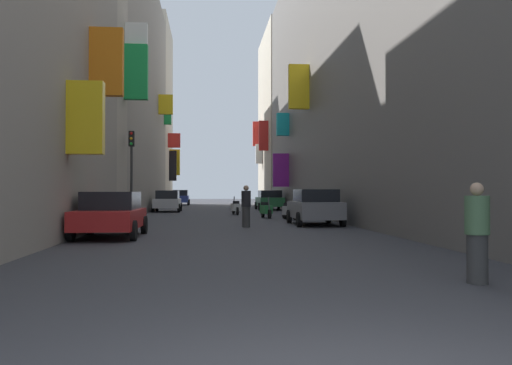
{
  "coord_description": "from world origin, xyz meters",
  "views": [
    {
      "loc": [
        -0.98,
        -3.49,
        1.44
      ],
      "look_at": [
        2.44,
        34.43,
        2.06
      ],
      "focal_mm": 38.04,
      "sensor_mm": 36.0,
      "label": 1
    }
  ],
  "objects_px": {
    "parked_car_green": "(270,200)",
    "parked_car_blue": "(181,197)",
    "pedestrian_crossing": "(477,233)",
    "scooter_white": "(236,207)",
    "parked_car_silver": "(168,201)",
    "traffic_light_near_corner": "(131,160)",
    "pedestrian_near_left": "(246,206)",
    "parked_car_grey": "(315,206)",
    "parked_car_red": "(111,213)",
    "scooter_green": "(266,209)",
    "scooter_silver": "(290,211)"
  },
  "relations": [
    {
      "from": "parked_car_green",
      "to": "parked_car_blue",
      "type": "bearing_deg",
      "value": 116.03
    },
    {
      "from": "pedestrian_crossing",
      "to": "scooter_white",
      "type": "bearing_deg",
      "value": 95.55
    },
    {
      "from": "parked_car_silver",
      "to": "traffic_light_near_corner",
      "type": "distance_m",
      "value": 12.46
    },
    {
      "from": "parked_car_green",
      "to": "pedestrian_near_left",
      "type": "bearing_deg",
      "value": -99.24
    },
    {
      "from": "parked_car_green",
      "to": "scooter_white",
      "type": "relative_size",
      "value": 2.42
    },
    {
      "from": "parked_car_grey",
      "to": "pedestrian_near_left",
      "type": "height_order",
      "value": "pedestrian_near_left"
    },
    {
      "from": "traffic_light_near_corner",
      "to": "parked_car_silver",
      "type": "bearing_deg",
      "value": 86.04
    },
    {
      "from": "parked_car_red",
      "to": "parked_car_green",
      "type": "xyz_separation_m",
      "value": [
        7.84,
        24.48,
        0.04
      ]
    },
    {
      "from": "scooter_green",
      "to": "pedestrian_near_left",
      "type": "bearing_deg",
      "value": -102.26
    },
    {
      "from": "parked_car_silver",
      "to": "pedestrian_crossing",
      "type": "relative_size",
      "value": 2.67
    },
    {
      "from": "parked_car_blue",
      "to": "pedestrian_near_left",
      "type": "relative_size",
      "value": 2.52
    },
    {
      "from": "parked_car_red",
      "to": "scooter_white",
      "type": "bearing_deg",
      "value": 73.55
    },
    {
      "from": "parked_car_grey",
      "to": "scooter_green",
      "type": "xyz_separation_m",
      "value": [
        -1.43,
        6.24,
        -0.33
      ]
    },
    {
      "from": "parked_car_silver",
      "to": "scooter_green",
      "type": "distance_m",
      "value": 11.35
    },
    {
      "from": "parked_car_red",
      "to": "parked_car_green",
      "type": "distance_m",
      "value": 25.71
    },
    {
      "from": "scooter_white",
      "to": "scooter_silver",
      "type": "bearing_deg",
      "value": -68.67
    },
    {
      "from": "parked_car_blue",
      "to": "parked_car_green",
      "type": "height_order",
      "value": "parked_car_blue"
    },
    {
      "from": "scooter_green",
      "to": "traffic_light_near_corner",
      "type": "distance_m",
      "value": 7.71
    },
    {
      "from": "parked_car_red",
      "to": "parked_car_blue",
      "type": "height_order",
      "value": "parked_car_blue"
    },
    {
      "from": "scooter_white",
      "to": "pedestrian_crossing",
      "type": "relative_size",
      "value": 1.16
    },
    {
      "from": "scooter_silver",
      "to": "scooter_green",
      "type": "distance_m",
      "value": 2.17
    },
    {
      "from": "parked_car_red",
      "to": "parked_car_silver",
      "type": "xyz_separation_m",
      "value": [
        0.21,
        21.44,
        0.03
      ]
    },
    {
      "from": "parked_car_silver",
      "to": "parked_car_green",
      "type": "xyz_separation_m",
      "value": [
        7.63,
        3.05,
        0.01
      ]
    },
    {
      "from": "scooter_silver",
      "to": "pedestrian_crossing",
      "type": "distance_m",
      "value": 19.11
    },
    {
      "from": "parked_car_green",
      "to": "parked_car_grey",
      "type": "bearing_deg",
      "value": -90.69
    },
    {
      "from": "scooter_white",
      "to": "parked_car_green",
      "type": "bearing_deg",
      "value": 69.75
    },
    {
      "from": "parked_car_red",
      "to": "scooter_green",
      "type": "xyz_separation_m",
      "value": [
        6.19,
        11.79,
        -0.29
      ]
    },
    {
      "from": "parked_car_grey",
      "to": "pedestrian_near_left",
      "type": "distance_m",
      "value": 3.26
    },
    {
      "from": "parked_car_blue",
      "to": "parked_car_grey",
      "type": "bearing_deg",
      "value": -77.91
    },
    {
      "from": "scooter_green",
      "to": "parked_car_silver",
      "type": "bearing_deg",
      "value": 121.78
    },
    {
      "from": "scooter_silver",
      "to": "scooter_green",
      "type": "bearing_deg",
      "value": 117.96
    },
    {
      "from": "pedestrian_near_left",
      "to": "scooter_white",
      "type": "bearing_deg",
      "value": 89.08
    },
    {
      "from": "parked_car_silver",
      "to": "parked_car_green",
      "type": "bearing_deg",
      "value": 21.75
    },
    {
      "from": "parked_car_blue",
      "to": "scooter_silver",
      "type": "bearing_deg",
      "value": -76.98
    },
    {
      "from": "traffic_light_near_corner",
      "to": "parked_car_red",
      "type": "bearing_deg",
      "value": -86.05
    },
    {
      "from": "pedestrian_crossing",
      "to": "parked_car_red",
      "type": "bearing_deg",
      "value": 128.07
    },
    {
      "from": "parked_car_blue",
      "to": "scooter_silver",
      "type": "height_order",
      "value": "parked_car_blue"
    },
    {
      "from": "parked_car_red",
      "to": "traffic_light_near_corner",
      "type": "height_order",
      "value": "traffic_light_near_corner"
    },
    {
      "from": "parked_car_silver",
      "to": "traffic_light_near_corner",
      "type": "xyz_separation_m",
      "value": [
        -0.85,
        -12.23,
        2.18
      ]
    },
    {
      "from": "parked_car_silver",
      "to": "scooter_white",
      "type": "bearing_deg",
      "value": -49.39
    },
    {
      "from": "pedestrian_crossing",
      "to": "scooter_silver",
      "type": "bearing_deg",
      "value": 90.07
    },
    {
      "from": "parked_car_silver",
      "to": "pedestrian_near_left",
      "type": "height_order",
      "value": "pedestrian_near_left"
    },
    {
      "from": "parked_car_blue",
      "to": "scooter_green",
      "type": "relative_size",
      "value": 2.2
    },
    {
      "from": "parked_car_green",
      "to": "pedestrian_crossing",
      "type": "relative_size",
      "value": 2.81
    },
    {
      "from": "scooter_white",
      "to": "pedestrian_near_left",
      "type": "distance_m",
      "value": 11.77
    },
    {
      "from": "scooter_silver",
      "to": "pedestrian_crossing",
      "type": "xyz_separation_m",
      "value": [
        0.02,
        -19.1,
        0.32
      ]
    },
    {
      "from": "pedestrian_crossing",
      "to": "pedestrian_near_left",
      "type": "relative_size",
      "value": 0.94
    },
    {
      "from": "parked_car_blue",
      "to": "pedestrian_near_left",
      "type": "bearing_deg",
      "value": -83.04
    },
    {
      "from": "scooter_green",
      "to": "traffic_light_near_corner",
      "type": "relative_size",
      "value": 0.44
    },
    {
      "from": "scooter_green",
      "to": "pedestrian_near_left",
      "type": "relative_size",
      "value": 1.14
    }
  ]
}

